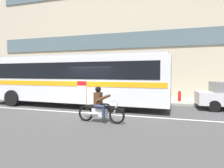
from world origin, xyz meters
The scene contains 7 objects.
ground_plane centered at (0.00, 0.00, 0.00)m, with size 60.00×60.00×0.00m, color #3D3D3F.
sidewalk_curb centered at (0.00, 5.10, 0.07)m, with size 28.00×3.80×0.15m, color gray.
lane_center_stripe centered at (0.00, -0.60, 0.00)m, with size 26.60×0.14×0.01m, color silver.
office_building_facade centered at (0.00, 7.39, 7.28)m, with size 28.00×0.89×14.54m.
transit_bus centered at (-1.75, 1.19, 1.88)m, with size 12.22×2.92×3.22m.
motorcycle_with_rider centered at (1.40, -2.19, 0.67)m, with size 2.20×0.64×1.78m.
fire_hydrant centered at (4.95, 4.39, 0.52)m, with size 0.22×0.30×0.75m.
Camera 1 is at (4.23, -9.75, 2.11)m, focal length 30.28 mm.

